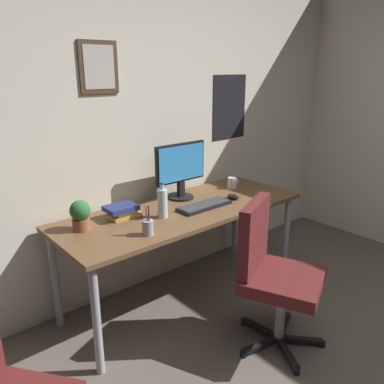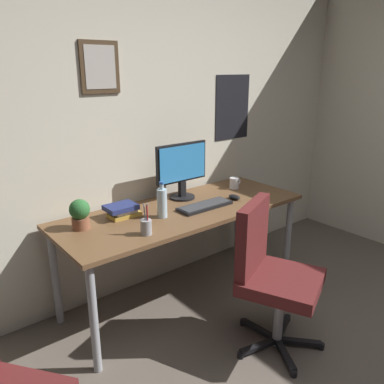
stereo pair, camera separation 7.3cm
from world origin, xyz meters
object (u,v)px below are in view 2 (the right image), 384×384
Objects in this scene: keyboard at (205,206)px; computer_mouse at (234,197)px; monitor at (182,168)px; pen_cup at (146,226)px; book_stack_left at (123,210)px; coffee_mug_near at (234,183)px; office_chair at (270,269)px; potted_plant at (80,213)px; water_bottle at (162,202)px.

keyboard is 3.91× the size of computer_mouse.
monitor is 0.76m from pen_cup.
computer_mouse is 0.47× the size of book_stack_left.
coffee_mug_near is at bearing -8.98° from monitor.
office_chair is 4.75× the size of pen_cup.
water_bottle is at bearing -17.28° from potted_plant.
keyboard is at bearing -21.30° from book_stack_left.
pen_cup is at bearing -95.98° from book_stack_left.
water_bottle reaches higher than computer_mouse.
computer_mouse is at bearing -3.63° from water_bottle.
pen_cup is (-0.60, -0.14, 0.04)m from keyboard.
potted_plant is 0.44m from pen_cup.
pen_cup reaches higher than potted_plant.
office_chair is 0.81m from pen_cup.
office_chair is at bearing -42.86° from pen_cup.
coffee_mug_near is (0.86, 0.17, -0.06)m from water_bottle.
office_chair is 4.08× the size of book_stack_left.
pen_cup is at bearing -166.74° from keyboard.
book_stack_left is at bearing 120.76° from office_chair.
keyboard is at bearing 86.88° from office_chair.
book_stack_left is at bearing 138.70° from water_bottle.
keyboard is 2.15× the size of pen_cup.
coffee_mug_near reaches higher than book_stack_left.
coffee_mug_near is at bearing -0.83° from book_stack_left.
coffee_mug_near is 1.38m from potted_plant.
computer_mouse is 0.89m from book_stack_left.
monitor reaches higher than keyboard.
water_bottle is 0.28m from book_stack_left.
water_bottle is 1.08× the size of book_stack_left.
water_bottle is 2.18× the size of coffee_mug_near.
office_chair is at bearing -45.81° from potted_plant.
keyboard is 0.37m from water_bottle.
monitor reaches higher than book_stack_left.
pen_cup reaches higher than coffee_mug_near.
office_chair is at bearing -65.55° from water_bottle.
pen_cup is (-0.24, -0.18, -0.05)m from water_bottle.
keyboard is at bearing 13.26° from pen_cup.
book_stack_left is at bearing 3.59° from potted_plant.
monitor is at bearing 6.46° from book_stack_left.
coffee_mug_near is at bearing 21.83° from keyboard.
pen_cup is (0.28, -0.34, -0.05)m from potted_plant.
coffee_mug_near is 0.50× the size of book_stack_left.
monitor reaches higher than office_chair.
monitor is at bearing 89.06° from keyboard.
monitor is at bearing 34.31° from water_bottle.
book_stack_left is at bearing 179.17° from coffee_mug_near.
office_chair is 0.70m from keyboard.
monitor is 0.45m from water_bottle.
pen_cup is (-0.60, -0.42, -0.19)m from monitor.
water_bottle reaches higher than book_stack_left.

